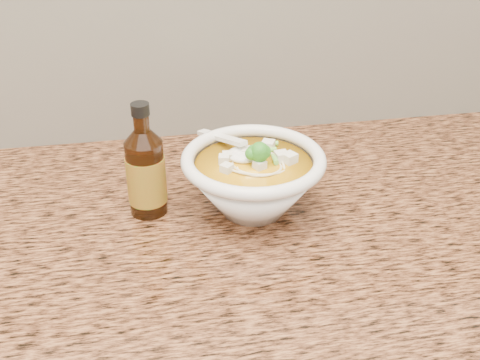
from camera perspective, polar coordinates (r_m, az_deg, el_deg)
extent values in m
cube|color=beige|center=(1.08, -12.99, 15.94)|extent=(4.00, 0.02, 0.50)
cube|color=brown|center=(0.90, -11.45, -6.01)|extent=(4.00, 0.68, 0.04)
cylinder|color=white|center=(0.92, 1.23, -2.60)|extent=(0.09, 0.09, 0.01)
torus|color=white|center=(0.88, 1.29, 1.97)|extent=(0.21, 0.21, 0.02)
torus|color=beige|center=(0.87, 2.56, 1.15)|extent=(0.08, 0.08, 0.00)
torus|color=beige|center=(0.89, 1.42, 1.63)|extent=(0.08, 0.08, 0.00)
torus|color=beige|center=(0.88, 0.36, 1.36)|extent=(0.08, 0.08, 0.00)
torus|color=beige|center=(0.87, 0.79, 0.75)|extent=(0.06, 0.06, 0.00)
torus|color=beige|center=(0.89, 1.16, 1.50)|extent=(0.10, 0.10, 0.00)
torus|color=beige|center=(0.88, 1.93, 0.85)|extent=(0.12, 0.12, 0.00)
torus|color=beige|center=(0.89, 0.93, 1.15)|extent=(0.07, 0.07, 0.00)
torus|color=beige|center=(0.88, 2.31, 0.60)|extent=(0.07, 0.07, 0.00)
torus|color=beige|center=(0.88, 1.06, 0.39)|extent=(0.11, 0.11, 0.00)
cube|color=silver|center=(0.88, 3.03, 1.71)|extent=(0.02, 0.02, 0.02)
cube|color=silver|center=(0.89, 2.55, 2.23)|extent=(0.02, 0.02, 0.02)
cube|color=silver|center=(0.86, -1.43, 1.06)|extent=(0.02, 0.02, 0.02)
cube|color=silver|center=(0.92, -0.77, 3.12)|extent=(0.02, 0.02, 0.02)
cube|color=silver|center=(0.88, -0.42, 1.92)|extent=(0.02, 0.02, 0.02)
cube|color=silver|center=(0.88, -1.96, 1.91)|extent=(0.02, 0.02, 0.01)
cube|color=silver|center=(0.90, -1.30, 2.60)|extent=(0.02, 0.02, 0.02)
cube|color=silver|center=(0.87, 2.23, 1.48)|extent=(0.02, 0.02, 0.02)
cube|color=silver|center=(0.88, -0.55, 2.03)|extent=(0.02, 0.02, 0.02)
ellipsoid|color=#196014|center=(0.86, 1.80, 2.43)|extent=(0.04, 0.04, 0.04)
cylinder|color=#72C74C|center=(0.83, 2.32, 0.04)|extent=(0.02, 0.02, 0.01)
cylinder|color=#72C74C|center=(0.90, -0.50, 2.70)|extent=(0.02, 0.01, 0.01)
cylinder|color=#72C74C|center=(0.85, 3.43, 0.65)|extent=(0.02, 0.02, 0.01)
cylinder|color=#72C74C|center=(0.88, -2.01, 1.85)|extent=(0.02, 0.01, 0.01)
ellipsoid|color=white|center=(0.90, 0.31, 2.43)|extent=(0.05, 0.05, 0.02)
cube|color=white|center=(0.93, -1.78, 4.05)|extent=(0.07, 0.11, 0.03)
cylinder|color=#321706|center=(0.90, -8.87, 0.23)|extent=(0.06, 0.06, 0.12)
cylinder|color=#321706|center=(0.86, -9.34, 5.38)|extent=(0.02, 0.02, 0.02)
cylinder|color=black|center=(0.85, -9.46, 6.63)|extent=(0.03, 0.03, 0.02)
cylinder|color=red|center=(0.90, -8.86, 0.10)|extent=(0.06, 0.06, 0.07)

